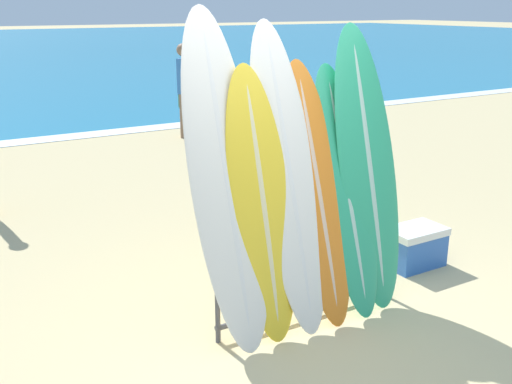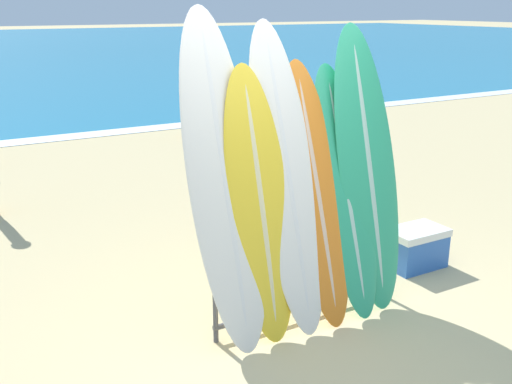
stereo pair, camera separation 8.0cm
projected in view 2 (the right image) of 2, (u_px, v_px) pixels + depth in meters
ground_plane at (330, 345)px, 4.57m from camera, size 160.00×160.00×0.00m
surfboard_rack at (305, 265)px, 4.87m from camera, size 1.67×0.04×0.85m
surfboard_slot_0 at (224, 181)px, 4.40m from camera, size 0.58×0.82×2.50m
surfboard_slot_1 at (260, 205)px, 4.52m from camera, size 0.53×0.62×2.09m
surfboard_slot_2 at (287, 178)px, 4.66m from camera, size 0.52×0.84×2.40m
surfboard_slot_3 at (316, 194)px, 4.79m from camera, size 0.49×0.75×2.09m
surfboard_slot_4 at (346, 191)px, 4.93m from camera, size 0.49×0.75×2.04m
surfboard_slot_5 at (367, 168)px, 5.02m from camera, size 0.59×0.70×2.36m
person_near_water at (292, 144)px, 6.87m from camera, size 0.25×0.30×1.77m
person_mid_beach at (189, 87)px, 11.56m from camera, size 0.31×0.29×1.80m
cooler_box at (415, 247)px, 5.90m from camera, size 0.58×0.38×0.40m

